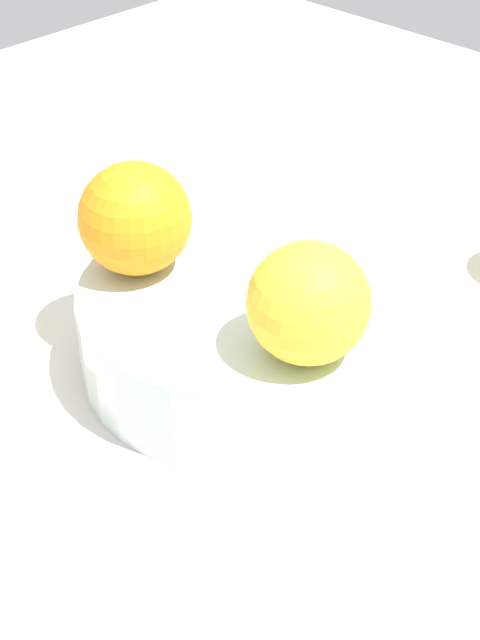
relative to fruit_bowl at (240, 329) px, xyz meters
The scene contains 4 objects.
ground_plane 3.61cm from the fruit_bowl, ahead, with size 110.00×110.00×2.00cm, color silver.
fruit_bowl is the anchor object (origin of this frame).
orange_in_bowl_0 9.16cm from the fruit_bowl, 105.21° to the right, with size 6.47×6.47×6.47cm, color yellow.
orange_in_bowl_1 9.02cm from the fruit_bowl, 112.50° to the left, with size 6.69×6.69×6.69cm, color orange.
Camera 1 is at (-32.28, -31.28, 36.59)cm, focal length 52.97 mm.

